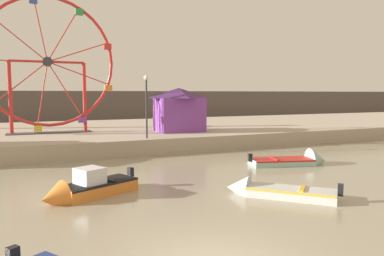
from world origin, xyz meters
The scene contains 8 objects.
quay_promenade centered at (0.00, 25.44, 0.54)m, with size 110.00×19.51×1.07m, color tan.
distant_town_skyline centered at (0.00, 43.86, 2.20)m, with size 140.00×3.00×4.40m, color #564C47.
motorboat_seafoam centered at (10.24, 9.57, 0.20)m, with size 4.69×2.59×1.46m.
motorboat_pale_grey centered at (4.90, 4.72, 0.21)m, with size 3.79×3.82×1.08m.
motorboat_orange_hull centered at (-1.90, 7.46, 0.36)m, with size 4.10×2.78×1.48m.
ferris_wheel_red_frame centered at (-2.43, 22.67, 6.21)m, with size 9.89×1.20×10.21m.
carnival_booth_purple_stall centered at (7.06, 20.06, 2.85)m, with size 3.96×3.39×3.42m.
promenade_lamp_near centered at (3.36, 16.57, 3.79)m, with size 0.32×0.32×4.19m.
Camera 1 is at (-3.77, -7.24, 4.06)m, focal length 34.69 mm.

